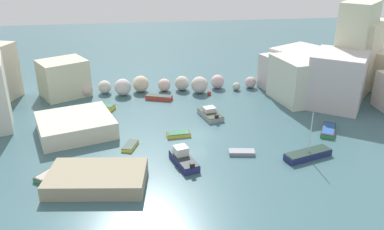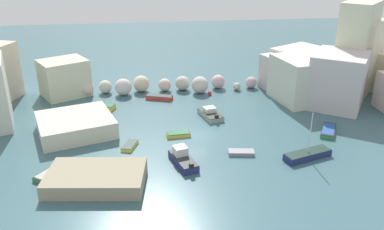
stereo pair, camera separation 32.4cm
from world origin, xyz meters
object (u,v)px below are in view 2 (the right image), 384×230
at_px(moored_boat_9, 329,130).
at_px(moored_boat_5, 308,155).
at_px(moored_boat_3, 241,152).
at_px(moored_boat_4, 210,114).
at_px(moored_boat_7, 301,104).
at_px(stone_dock, 96,178).
at_px(moored_boat_10, 47,175).
at_px(moored_boat_8, 178,134).
at_px(moored_boat_0, 103,107).
at_px(moored_boat_6, 159,97).
at_px(moored_boat_2, 100,182).
at_px(channel_buoy, 210,93).
at_px(moored_boat_1, 183,159).
at_px(moored_boat_11, 130,146).

bearing_deg(moored_boat_9, moored_boat_5, 168.63).
height_order(moored_boat_3, moored_boat_4, moored_boat_4).
xyz_separation_m(moored_boat_3, moored_boat_7, (12.49, 13.59, -0.03)).
bearing_deg(stone_dock, moored_boat_10, 158.05).
bearing_deg(moored_boat_8, moored_boat_0, -50.86).
xyz_separation_m(stone_dock, moored_boat_5, (22.65, 2.31, -0.32)).
height_order(stone_dock, moored_boat_6, stone_dock).
relative_size(moored_boat_2, moored_boat_10, 1.28).
relative_size(moored_boat_0, moored_boat_9, 0.82).
bearing_deg(moored_boat_4, moored_boat_8, 123.45).
height_order(moored_boat_4, moored_boat_8, moored_boat_4).
relative_size(moored_boat_3, moored_boat_9, 0.68).
xyz_separation_m(channel_buoy, moored_boat_3, (0.19, -19.46, -0.11)).
height_order(moored_boat_1, moored_boat_8, moored_boat_1).
height_order(moored_boat_6, moored_boat_8, moored_boat_6).
bearing_deg(moored_boat_4, moored_boat_3, 174.74).
bearing_deg(stone_dock, moored_boat_5, 5.82).
bearing_deg(moored_boat_5, stone_dock, -11.46).
bearing_deg(channel_buoy, moored_boat_3, -89.43).
distance_m(stone_dock, moored_boat_4, 20.52).
distance_m(moored_boat_9, moored_boat_10, 33.48).
xyz_separation_m(moored_boat_5, moored_boat_9, (5.20, 5.84, -0.12)).
bearing_deg(moored_boat_8, moored_boat_10, 23.80).
bearing_deg(moored_boat_2, stone_dock, 157.97).
distance_m(channel_buoy, moored_boat_4, 8.73).
relative_size(moored_boat_2, moored_boat_7, 1.39).
bearing_deg(moored_boat_11, moored_boat_7, 132.30).
xyz_separation_m(moored_boat_8, moored_boat_9, (18.79, -1.51, 0.03)).
relative_size(moored_boat_1, moored_boat_4, 1.03).
relative_size(channel_buoy, moored_boat_5, 0.11).
xyz_separation_m(moored_boat_5, moored_boat_7, (5.47, 15.43, -0.23)).
bearing_deg(channel_buoy, moored_boat_1, -107.65).
bearing_deg(moored_boat_9, moored_boat_6, 84.65).
bearing_deg(moored_boat_4, moored_boat_7, -92.83).
bearing_deg(channel_buoy, moored_boat_0, -167.22).
height_order(moored_boat_3, moored_boat_6, moored_boat_6).
distance_m(stone_dock, moored_boat_7, 33.25).
bearing_deg(moored_boat_10, moored_boat_6, -174.75).
bearing_deg(moored_boat_9, moored_boat_1, 135.75).
bearing_deg(stone_dock, channel_buoy, 56.82).
bearing_deg(moored_boat_0, moored_boat_11, -51.67).
height_order(moored_boat_8, moored_boat_10, moored_boat_10).
relative_size(moored_boat_0, moored_boat_8, 1.21).
relative_size(channel_buoy, moored_boat_8, 0.21).
relative_size(moored_boat_0, moored_boat_4, 0.78).
bearing_deg(moored_boat_1, moored_boat_2, 92.75).
distance_m(moored_boat_8, moored_boat_9, 18.85).
xyz_separation_m(stone_dock, moored_boat_0, (-0.74, 19.94, -0.40)).
bearing_deg(channel_buoy, moored_boat_10, -133.57).
height_order(moored_boat_6, moored_boat_11, moored_boat_6).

